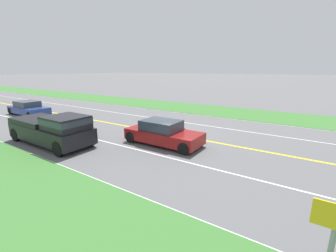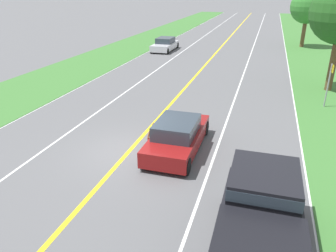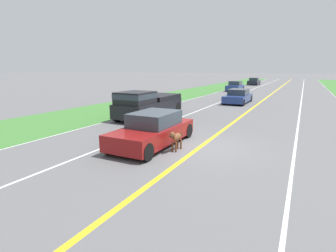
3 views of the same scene
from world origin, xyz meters
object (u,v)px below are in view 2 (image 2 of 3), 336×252
ego_car (177,136)px  dog (152,132)px  street_sign (329,80)px  oncoming_car (165,45)px  pickup_truck (260,231)px  roadside_tree_right_far (308,7)px

ego_car → dog: (-1.22, 0.33, -0.11)m
ego_car → street_sign: 10.14m
dog → oncoming_car: 22.55m
street_sign → pickup_truck: bearing=-103.8°
pickup_truck → oncoming_car: (-10.90, 27.28, -0.30)m
ego_car → pickup_truck: bearing=-56.2°
ego_car → street_sign: street_sign is taller
oncoming_car → dog: bearing=105.9°
street_sign → ego_car: bearing=-131.3°
pickup_truck → roadside_tree_right_far: 34.12m
dog → roadside_tree_right_far: (8.05, 28.20, 3.79)m
dog → oncoming_car: bearing=105.5°
roadside_tree_right_far → street_sign: roadside_tree_right_far is taller
ego_car → oncoming_car: ego_car is taller
pickup_truck → street_sign: size_ratio=2.26×
dog → roadside_tree_right_far: roadside_tree_right_far is taller
dog → oncoming_car: (-6.16, 21.69, 0.09)m
ego_car → street_sign: (6.67, 7.59, 0.93)m
ego_car → oncoming_car: bearing=108.5°
dog → roadside_tree_right_far: 29.57m
oncoming_car → street_sign: size_ratio=1.86×
ego_car → dog: size_ratio=3.83×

